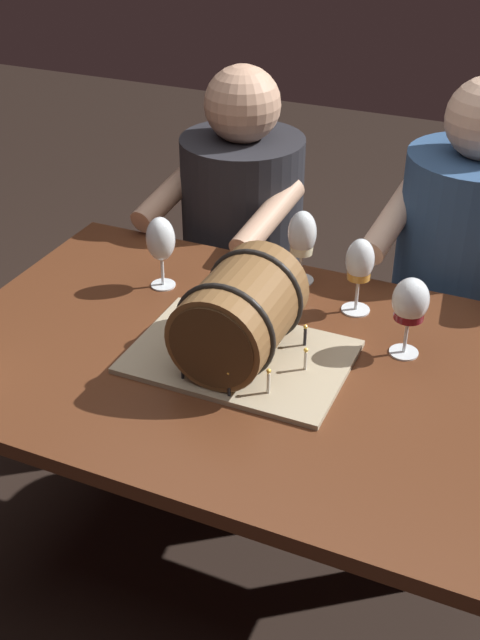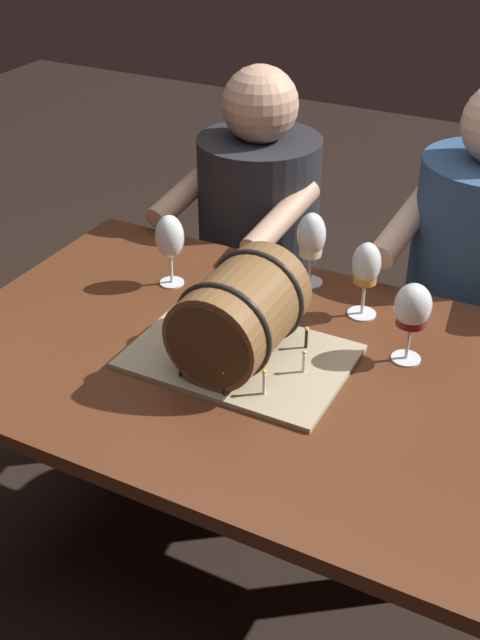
{
  "view_description": "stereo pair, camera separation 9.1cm",
  "coord_description": "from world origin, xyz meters",
  "views": [
    {
      "loc": [
        0.54,
        -1.31,
        1.73
      ],
      "look_at": [
        -0.03,
        -0.01,
        0.83
      ],
      "focal_mm": 44.61,
      "sensor_mm": 36.0,
      "label": 1
    },
    {
      "loc": [
        0.62,
        -1.27,
        1.73
      ],
      "look_at": [
        -0.03,
        -0.01,
        0.83
      ],
      "focal_mm": 44.61,
      "sensor_mm": 36.0,
      "label": 2
    }
  ],
  "objects": [
    {
      "name": "wine_glass_red",
      "position": [
        0.29,
        0.15,
        0.86
      ],
      "size": [
        0.08,
        0.08,
        0.19
      ],
      "color": "white",
      "rests_on": "dining_table"
    },
    {
      "name": "wine_glass_amber",
      "position": [
        0.14,
        0.28,
        0.86
      ],
      "size": [
        0.07,
        0.07,
        0.19
      ],
      "color": "white",
      "rests_on": "dining_table"
    },
    {
      "name": "ground_plane",
      "position": [
        0.0,
        0.0,
        0.0
      ],
      "size": [
        8.0,
        8.0,
        0.0
      ],
      "primitive_type": "plane",
      "color": "black"
    },
    {
      "name": "wine_glass_empty",
      "position": [
        -0.34,
        0.2,
        0.86
      ],
      "size": [
        0.07,
        0.07,
        0.19
      ],
      "color": "white",
      "rests_on": "dining_table"
    },
    {
      "name": "person_seated_right",
      "position": [
        0.33,
        0.68,
        0.58
      ],
      "size": [
        0.43,
        0.51,
        1.21
      ],
      "color": "#1B2D46",
      "rests_on": "ground"
    },
    {
      "name": "dining_table",
      "position": [
        0.0,
        0.0,
        0.63
      ],
      "size": [
        1.4,
        0.89,
        0.73
      ],
      "color": "#562D19",
      "rests_on": "ground"
    },
    {
      "name": "wine_glass_white",
      "position": [
        -0.03,
        0.36,
        0.85
      ],
      "size": [
        0.07,
        0.07,
        0.19
      ],
      "color": "white",
      "rests_on": "dining_table"
    },
    {
      "name": "barrel_cake",
      "position": [
        -0.03,
        -0.01,
        0.83
      ],
      "size": [
        0.47,
        0.32,
        0.23
      ],
      "color": "tan",
      "rests_on": "dining_table"
    },
    {
      "name": "person_seated_left",
      "position": [
        -0.33,
        0.68,
        0.55
      ],
      "size": [
        0.43,
        0.51,
        1.16
      ],
      "color": "black",
      "rests_on": "ground"
    }
  ]
}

